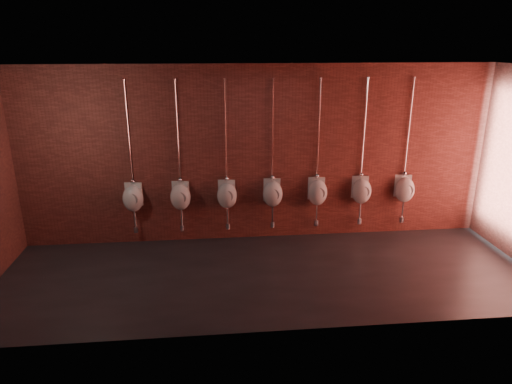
# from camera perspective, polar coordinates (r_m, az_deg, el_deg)

# --- Properties ---
(ground) EXTENTS (8.50, 8.50, 0.00)m
(ground) POSITION_cam_1_polar(r_m,az_deg,el_deg) (7.43, 1.55, -10.25)
(ground) COLOR black
(ground) RESTS_ON ground
(room_shell) EXTENTS (8.54, 3.04, 3.22)m
(room_shell) POSITION_cam_1_polar(r_m,az_deg,el_deg) (6.71, 1.70, 5.01)
(room_shell) COLOR black
(room_shell) RESTS_ON ground
(urinal_0) EXTENTS (0.42, 0.38, 2.72)m
(urinal_0) POSITION_cam_1_polar(r_m,az_deg,el_deg) (8.40, -15.12, -0.67)
(urinal_0) COLOR silver
(urinal_0) RESTS_ON ground
(urinal_1) EXTENTS (0.42, 0.38, 2.72)m
(urinal_1) POSITION_cam_1_polar(r_m,az_deg,el_deg) (8.30, -9.42, -0.50)
(urinal_1) COLOR silver
(urinal_1) RESTS_ON ground
(urinal_2) EXTENTS (0.42, 0.38, 2.72)m
(urinal_2) POSITION_cam_1_polar(r_m,az_deg,el_deg) (8.28, -3.64, -0.32)
(urinal_2) COLOR silver
(urinal_2) RESTS_ON ground
(urinal_3) EXTENTS (0.42, 0.38, 2.72)m
(urinal_3) POSITION_cam_1_polar(r_m,az_deg,el_deg) (8.35, 2.10, -0.13)
(urinal_3) COLOR silver
(urinal_3) RESTS_ON ground
(urinal_4) EXTENTS (0.42, 0.38, 2.72)m
(urinal_4) POSITION_cam_1_polar(r_m,az_deg,el_deg) (8.50, 7.69, 0.04)
(urinal_4) COLOR silver
(urinal_4) RESTS_ON ground
(urinal_5) EXTENTS (0.42, 0.38, 2.72)m
(urinal_5) POSITION_cam_1_polar(r_m,az_deg,el_deg) (8.73, 13.04, 0.22)
(urinal_5) COLOR silver
(urinal_5) RESTS_ON ground
(urinal_6) EXTENTS (0.42, 0.38, 2.72)m
(urinal_6) POSITION_cam_1_polar(r_m,az_deg,el_deg) (9.03, 18.08, 0.38)
(urinal_6) COLOR silver
(urinal_6) RESTS_ON ground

